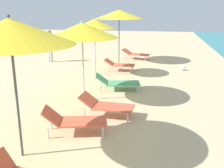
{
  "coord_description": "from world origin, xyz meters",
  "views": [
    {
      "loc": [
        2.93,
        5.71,
        2.93
      ],
      "look_at": [
        1.72,
        12.3,
        0.99
      ],
      "focal_mm": 42.9,
      "sensor_mm": 36.0,
      "label": 1
    }
  ],
  "objects_px": {
    "lounger_fifth_shoreside": "(117,82)",
    "lounger_fifth_inland": "(106,105)",
    "umbrella_sixth": "(94,24)",
    "lounger_farthest_shoreside": "(135,54)",
    "umbrella_fourth": "(10,32)",
    "umbrella_fifth": "(82,30)",
    "person_walking_near": "(50,43)",
    "lounger_sixth_shoreside": "(119,64)",
    "beach_ball": "(183,68)",
    "lounger_fourth_shoreside": "(74,120)",
    "umbrella_farthest": "(119,14)"
  },
  "relations": [
    {
      "from": "lounger_farthest_shoreside",
      "to": "beach_ball",
      "type": "bearing_deg",
      "value": -32.26
    },
    {
      "from": "lounger_fourth_shoreside",
      "to": "beach_ball",
      "type": "relative_size",
      "value": 6.61
    },
    {
      "from": "umbrella_sixth",
      "to": "umbrella_fourth",
      "type": "bearing_deg",
      "value": -88.78
    },
    {
      "from": "umbrella_fourth",
      "to": "beach_ball",
      "type": "xyz_separation_m",
      "value": [
        3.75,
        8.48,
        -2.38
      ]
    },
    {
      "from": "umbrella_sixth",
      "to": "lounger_sixth_shoreside",
      "type": "bearing_deg",
      "value": 48.17
    },
    {
      "from": "umbrella_fourth",
      "to": "lounger_farthest_shoreside",
      "type": "distance_m",
      "value": 11.24
    },
    {
      "from": "umbrella_fourth",
      "to": "umbrella_sixth",
      "type": "xyz_separation_m",
      "value": [
        -0.14,
        6.8,
        -0.26
      ]
    },
    {
      "from": "umbrella_fourth",
      "to": "umbrella_fifth",
      "type": "bearing_deg",
      "value": 85.32
    },
    {
      "from": "lounger_sixth_shoreside",
      "to": "beach_ball",
      "type": "bearing_deg",
      "value": 11.5
    },
    {
      "from": "person_walking_near",
      "to": "umbrella_sixth",
      "type": "bearing_deg",
      "value": 11.61
    },
    {
      "from": "umbrella_sixth",
      "to": "lounger_farthest_shoreside",
      "type": "height_order",
      "value": "umbrella_sixth"
    },
    {
      "from": "umbrella_sixth",
      "to": "beach_ball",
      "type": "relative_size",
      "value": 10.34
    },
    {
      "from": "umbrella_fifth",
      "to": "beach_ball",
      "type": "bearing_deg",
      "value": 55.1
    },
    {
      "from": "lounger_fourth_shoreside",
      "to": "umbrella_fifth",
      "type": "height_order",
      "value": "umbrella_fifth"
    },
    {
      "from": "umbrella_sixth",
      "to": "lounger_fifth_inland",
      "type": "bearing_deg",
      "value": -72.49
    },
    {
      "from": "person_walking_near",
      "to": "lounger_fifth_shoreside",
      "type": "bearing_deg",
      "value": 4.88
    },
    {
      "from": "lounger_fifth_shoreside",
      "to": "lounger_farthest_shoreside",
      "type": "xyz_separation_m",
      "value": [
        0.07,
        6.14,
        0.02
      ]
    },
    {
      "from": "lounger_fourth_shoreside",
      "to": "lounger_sixth_shoreside",
      "type": "relative_size",
      "value": 1.13
    },
    {
      "from": "umbrella_farthest",
      "to": "beach_ball",
      "type": "distance_m",
      "value": 4.39
    },
    {
      "from": "umbrella_farthest",
      "to": "beach_ball",
      "type": "relative_size",
      "value": 11.78
    },
    {
      "from": "umbrella_farthest",
      "to": "person_walking_near",
      "type": "bearing_deg",
      "value": -169.92
    },
    {
      "from": "lounger_fourth_shoreside",
      "to": "person_walking_near",
      "type": "relative_size",
      "value": 0.92
    },
    {
      "from": "umbrella_fourth",
      "to": "lounger_fifth_shoreside",
      "type": "relative_size",
      "value": 1.65
    },
    {
      "from": "beach_ball",
      "to": "person_walking_near",
      "type": "bearing_deg",
      "value": 173.19
    },
    {
      "from": "umbrella_fifth",
      "to": "lounger_sixth_shoreside",
      "type": "height_order",
      "value": "umbrella_fifth"
    },
    {
      "from": "lounger_sixth_shoreside",
      "to": "umbrella_farthest",
      "type": "distance_m",
      "value": 3.13
    },
    {
      "from": "umbrella_farthest",
      "to": "person_walking_near",
      "type": "xyz_separation_m",
      "value": [
        -3.73,
        -0.66,
        -1.5
      ]
    },
    {
      "from": "lounger_fifth_shoreside",
      "to": "beach_ball",
      "type": "xyz_separation_m",
      "value": [
        2.59,
        3.68,
        -0.17
      ]
    },
    {
      "from": "lounger_fourth_shoreside",
      "to": "person_walking_near",
      "type": "bearing_deg",
      "value": 102.43
    },
    {
      "from": "lounger_fourth_shoreside",
      "to": "lounger_farthest_shoreside",
      "type": "distance_m",
      "value": 9.8
    },
    {
      "from": "lounger_sixth_shoreside",
      "to": "lounger_farthest_shoreside",
      "type": "relative_size",
      "value": 0.85
    },
    {
      "from": "lounger_fifth_inland",
      "to": "lounger_farthest_shoreside",
      "type": "bearing_deg",
      "value": 94.54
    },
    {
      "from": "lounger_fifth_shoreside",
      "to": "lounger_fifth_inland",
      "type": "xyz_separation_m",
      "value": [
        0.11,
        -2.49,
        0.04
      ]
    },
    {
      "from": "umbrella_fourth",
      "to": "umbrella_sixth",
      "type": "height_order",
      "value": "umbrella_fourth"
    },
    {
      "from": "lounger_fourth_shoreside",
      "to": "lounger_sixth_shoreside",
      "type": "distance_m",
      "value": 6.66
    },
    {
      "from": "umbrella_fifth",
      "to": "lounger_fifth_inland",
      "type": "bearing_deg",
      "value": -50.81
    },
    {
      "from": "lounger_fifth_shoreside",
      "to": "person_walking_near",
      "type": "xyz_separation_m",
      "value": [
        -4.47,
        4.52,
        0.77
      ]
    },
    {
      "from": "umbrella_farthest",
      "to": "beach_ball",
      "type": "xyz_separation_m",
      "value": [
        3.33,
        -1.51,
        -2.44
      ]
    },
    {
      "from": "lounger_sixth_shoreside",
      "to": "lounger_fourth_shoreside",
      "type": "bearing_deg",
      "value": -91.32
    },
    {
      "from": "lounger_fifth_shoreside",
      "to": "beach_ball",
      "type": "height_order",
      "value": "lounger_fifth_shoreside"
    },
    {
      "from": "lounger_farthest_shoreside",
      "to": "lounger_fourth_shoreside",
      "type": "bearing_deg",
      "value": -80.8
    },
    {
      "from": "lounger_fourth_shoreside",
      "to": "lounger_farthest_shoreside",
      "type": "xyz_separation_m",
      "value": [
        0.51,
        9.78,
        -0.02
      ]
    },
    {
      "from": "umbrella_fourth",
      "to": "lounger_fifth_inland",
      "type": "distance_m",
      "value": 3.42
    },
    {
      "from": "umbrella_farthest",
      "to": "beach_ball",
      "type": "bearing_deg",
      "value": -24.31
    },
    {
      "from": "umbrella_fifth",
      "to": "umbrella_farthest",
      "type": "distance_m",
      "value": 6.48
    },
    {
      "from": "person_walking_near",
      "to": "beach_ball",
      "type": "height_order",
      "value": "person_walking_near"
    },
    {
      "from": "lounger_fifth_shoreside",
      "to": "lounger_fifth_inland",
      "type": "distance_m",
      "value": 2.49
    },
    {
      "from": "lounger_sixth_shoreside",
      "to": "lounger_farthest_shoreside",
      "type": "distance_m",
      "value": 3.15
    },
    {
      "from": "umbrella_fifth",
      "to": "person_walking_near",
      "type": "height_order",
      "value": "umbrella_fifth"
    },
    {
      "from": "umbrella_fourth",
      "to": "lounger_fifth_shoreside",
      "type": "bearing_deg",
      "value": 76.39
    }
  ]
}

